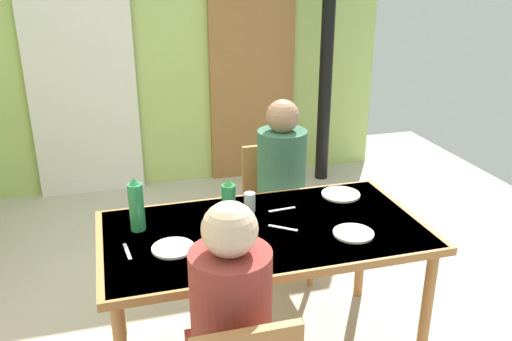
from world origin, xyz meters
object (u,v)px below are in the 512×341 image
(water_bottle_green_near, at_px, (136,205))
(person_far_diner, at_px, (282,170))
(person_near_diner, at_px, (230,310))
(water_bottle_green_far, at_px, (229,205))
(dining_table, at_px, (264,241))
(chair_far_diner, at_px, (275,204))

(water_bottle_green_near, bearing_deg, person_far_diner, 28.08)
(person_near_diner, distance_m, water_bottle_green_near, 0.85)
(water_bottle_green_far, bearing_deg, water_bottle_green_near, 166.55)
(dining_table, height_order, water_bottle_green_near, water_bottle_green_near)
(dining_table, relative_size, water_bottle_green_near, 5.81)
(chair_far_diner, height_order, water_bottle_green_far, water_bottle_green_far)
(chair_far_diner, bearing_deg, water_bottle_green_far, 56.88)
(person_far_diner, bearing_deg, water_bottle_green_near, 28.08)
(dining_table, relative_size, person_near_diner, 2.08)
(water_bottle_green_near, height_order, water_bottle_green_far, water_bottle_green_near)
(chair_far_diner, relative_size, water_bottle_green_far, 3.32)
(person_far_diner, bearing_deg, water_bottle_green_far, 51.19)
(chair_far_diner, bearing_deg, person_near_diner, 66.09)
(dining_table, bearing_deg, person_near_diner, -116.68)
(chair_far_diner, relative_size, person_near_diner, 1.13)
(water_bottle_green_near, xyz_separation_m, water_bottle_green_far, (0.43, -0.10, -0.01))
(water_bottle_green_far, bearing_deg, dining_table, -18.95)
(water_bottle_green_near, bearing_deg, water_bottle_green_far, -13.45)
(person_near_diner, distance_m, person_far_diner, 1.43)
(dining_table, relative_size, water_bottle_green_far, 6.09)
(person_far_diner, height_order, water_bottle_green_near, person_far_diner)
(person_far_diner, bearing_deg, dining_table, 64.44)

